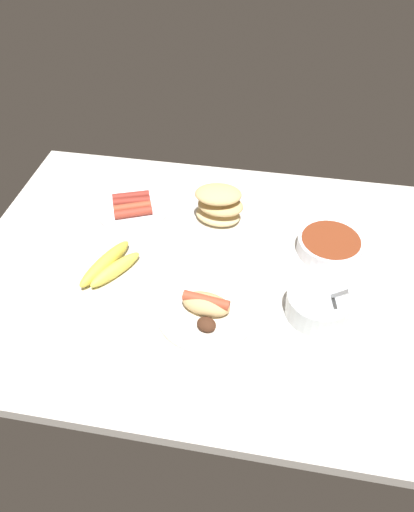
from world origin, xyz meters
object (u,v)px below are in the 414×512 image
Objects in this scene: bread_stack at (219,205)px; bowl_coleslaw at (318,304)px; plate_sausages at (132,207)px; banana_bunch at (109,266)px; plate_hotdog_assembled at (206,309)px; bowl_chili at (330,245)px.

bowl_coleslaw is (27.24, -28.84, -2.09)cm from bread_stack.
banana_bunch is at bearing -86.94° from plate_sausages.
plate_hotdog_assembled is at bearing -19.57° from banana_bunch.
banana_bunch is 24.48cm from plate_sausages.
bread_stack is at bearing 166.01° from bowl_chili.
plate_sausages is (-54.88, 7.63, -1.27)cm from bowl_chili.
plate_sausages is at bearing 172.09° from bowl_chili.
banana_bunch is 33.99cm from bread_stack.
bowl_coleslaw is 59.64cm from plate_sausages.
bread_stack is (23.53, 24.29, 3.48)cm from banana_bunch.
banana_bunch is at bearing 160.43° from plate_hotdog_assembled.
banana_bunch is at bearing 174.87° from bowl_coleslaw.
banana_bunch is 0.90× the size of plate_sausages.
bowl_coleslaw reaches higher than plate_sausages.
plate_hotdog_assembled is 1.24× the size of banana_bunch.
bread_stack reaches higher than plate_hotdog_assembled.
bread_stack is (-2.43, 33.51, 3.69)cm from plate_hotdog_assembled.
banana_bunch is at bearing -162.59° from bowl_chili.
plate_hotdog_assembled is at bearing -169.34° from bowl_coleslaw.
bowl_coleslaw is at bearing -29.10° from plate_sausages.
bowl_coleslaw is at bearing 10.66° from plate_hotdog_assembled.
plate_hotdog_assembled is 37.95cm from bowl_chili.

